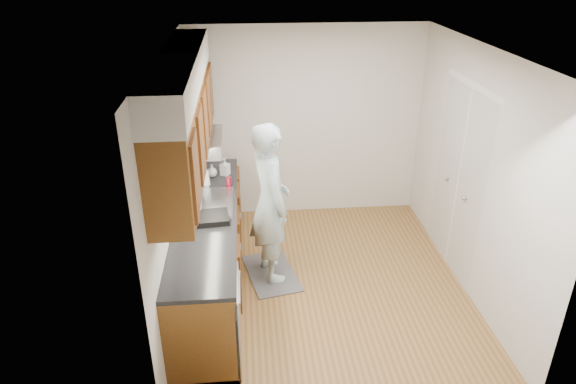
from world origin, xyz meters
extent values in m
plane|color=olive|center=(0.00, 0.00, 0.00)|extent=(3.50, 3.50, 0.00)
plane|color=white|center=(0.00, 0.00, 2.50)|extent=(3.50, 3.50, 0.00)
cube|color=beige|center=(-1.50, 0.00, 1.25)|extent=(0.02, 3.50, 2.50)
cube|color=beige|center=(1.50, 0.00, 1.25)|extent=(0.02, 3.50, 2.50)
cube|color=beige|center=(0.00, 1.75, 1.25)|extent=(3.00, 0.02, 2.50)
cube|color=brown|center=(-1.20, 0.00, 0.45)|extent=(0.60, 2.80, 0.90)
cube|color=black|center=(-1.21, 0.00, 0.92)|extent=(0.63, 2.80, 0.04)
cube|color=#B2B2B7|center=(-1.20, 0.20, 0.89)|extent=(0.48, 0.68, 0.14)
cube|color=#B2B2B7|center=(-1.20, 0.20, 0.94)|extent=(0.52, 0.72, 0.01)
cube|color=#B2B2B7|center=(-0.91, -1.10, 0.47)|extent=(0.03, 0.60, 0.80)
cube|color=brown|center=(-1.33, 0.00, 1.83)|extent=(0.33, 2.80, 0.75)
cube|color=silver|center=(-1.33, 0.00, 2.35)|extent=(0.35, 2.80, 0.30)
cube|color=#A5A5AA|center=(-1.27, 0.85, 1.37)|extent=(0.46, 0.75, 0.16)
cube|color=white|center=(1.49, 0.30, 1.02)|extent=(0.02, 1.22, 2.05)
cube|color=#5F5E61|center=(-0.55, 0.24, 0.01)|extent=(0.66, 0.93, 0.02)
imported|color=#AAC7CF|center=(-0.55, 0.24, 1.01)|extent=(0.64, 0.80, 1.99)
imported|color=silver|center=(-1.24, 0.61, 1.07)|extent=(0.11, 0.11, 0.26)
imported|color=silver|center=(-1.03, 0.91, 1.04)|extent=(0.12, 0.12, 0.20)
imported|color=silver|center=(-1.18, 0.88, 1.01)|extent=(0.15, 0.15, 0.15)
cylinder|color=#A91D32|center=(-0.98, 0.58, 1.00)|extent=(0.08, 0.08, 0.11)
cube|color=black|center=(-1.15, -0.17, 0.97)|extent=(0.37, 0.33, 0.05)
camera|label=1|loc=(-0.79, -4.55, 3.34)|focal=32.00mm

